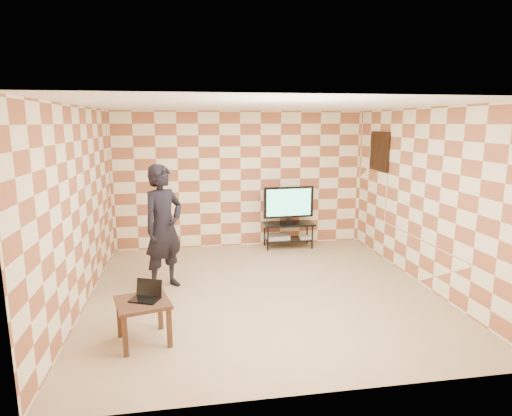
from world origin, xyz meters
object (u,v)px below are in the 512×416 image
(tv, at_px, (289,203))
(side_table, at_px, (143,308))
(tv_stand, at_px, (288,229))
(person, at_px, (163,228))

(tv, bearing_deg, side_table, -126.18)
(tv_stand, relative_size, side_table, 1.46)
(tv, xyz_separation_m, person, (-2.34, -1.80, 0.03))
(tv, relative_size, person, 0.54)
(side_table, relative_size, person, 0.37)
(tv, xyz_separation_m, side_table, (-2.52, -3.44, -0.50))
(tv, bearing_deg, person, -142.50)
(tv, bearing_deg, tv_stand, 86.52)
(tv_stand, xyz_separation_m, side_table, (-2.52, -3.44, 0.05))
(tv_stand, distance_m, side_table, 4.27)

